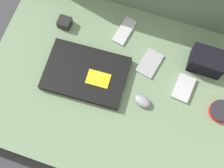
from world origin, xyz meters
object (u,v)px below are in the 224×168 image
(laptop, at_px, (86,73))
(camera_pouch, at_px, (207,61))
(speaker_puck, at_px, (221,111))
(phone_black, at_px, (184,88))
(phone_silver, at_px, (150,63))
(phone_small, at_px, (125,31))
(computer_mouse, at_px, (142,101))
(charger_brick, at_px, (65,23))

(laptop, distance_m, camera_pouch, 0.48)
(speaker_puck, xyz_separation_m, phone_black, (-0.16, 0.05, -0.01))
(phone_silver, relative_size, camera_pouch, 0.96)
(phone_small, distance_m, camera_pouch, 0.36)
(phone_black, xyz_separation_m, camera_pouch, (0.05, 0.12, 0.04))
(phone_small, xyz_separation_m, camera_pouch, (0.35, -0.04, 0.04))
(speaker_puck, xyz_separation_m, phone_small, (-0.45, 0.21, -0.01))
(speaker_puck, relative_size, phone_black, 0.78)
(laptop, bearing_deg, camera_pouch, 20.79)
(phone_silver, distance_m, phone_small, 0.18)
(computer_mouse, distance_m, speaker_puck, 0.30)
(phone_black, bearing_deg, computer_mouse, -136.93)
(camera_pouch, bearing_deg, phone_black, -113.88)
(computer_mouse, xyz_separation_m, speaker_puck, (0.29, 0.06, -0.00))
(phone_small, xyz_separation_m, charger_brick, (-0.25, -0.05, 0.01))
(laptop, xyz_separation_m, charger_brick, (-0.16, 0.18, 0.00))
(speaker_puck, bearing_deg, phone_silver, 161.38)
(computer_mouse, distance_m, phone_black, 0.17)
(camera_pouch, xyz_separation_m, charger_brick, (-0.60, -0.01, -0.02))
(charger_brick, bearing_deg, phone_black, -11.93)
(computer_mouse, relative_size, phone_small, 0.57)
(computer_mouse, height_order, camera_pouch, camera_pouch)
(laptop, height_order, phone_black, laptop)
(phone_small, bearing_deg, speaker_puck, -14.26)
(laptop, distance_m, charger_brick, 0.24)
(laptop, bearing_deg, speaker_puck, -0.45)
(speaker_puck, bearing_deg, laptop, -177.70)
(computer_mouse, distance_m, phone_silver, 0.16)
(camera_pouch, relative_size, charger_brick, 2.53)
(phone_silver, bearing_deg, charger_brick, -176.28)
(computer_mouse, xyz_separation_m, phone_silver, (-0.02, 0.16, -0.01))
(laptop, relative_size, charger_brick, 6.31)
(phone_black, height_order, charger_brick, charger_brick)
(speaker_puck, relative_size, charger_brick, 1.67)
(phone_silver, distance_m, charger_brick, 0.39)
(laptop, relative_size, phone_black, 2.92)
(computer_mouse, xyz_separation_m, phone_small, (-0.16, 0.27, -0.01))
(computer_mouse, relative_size, phone_silver, 0.60)
(laptop, xyz_separation_m, speaker_puck, (0.54, 0.02, -0.00))
(computer_mouse, height_order, phone_small, computer_mouse)
(charger_brick, bearing_deg, phone_silver, -8.15)
(speaker_puck, height_order, phone_black, speaker_puck)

